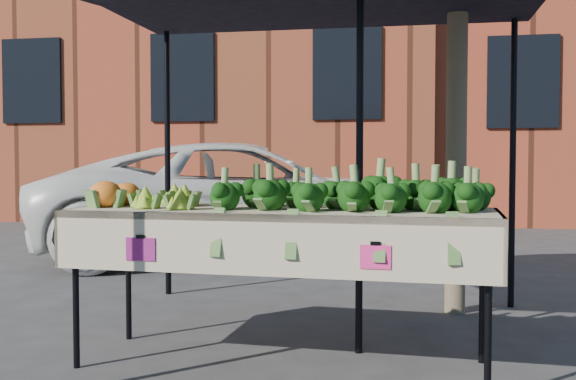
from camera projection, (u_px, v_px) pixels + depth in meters
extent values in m
plane|color=#323234|center=(298.00, 364.00, 3.90)|extent=(90.00, 90.00, 0.00)
cube|color=#BFB099|center=(282.00, 287.00, 3.86)|extent=(2.44, 0.93, 0.90)
cube|color=#F22D8C|center=(141.00, 250.00, 3.57)|extent=(0.17, 0.01, 0.12)
cube|color=#EE2D83|center=(380.00, 256.00, 3.34)|extent=(0.17, 0.01, 0.12)
ellipsoid|color=black|center=(351.00, 188.00, 3.78)|extent=(1.59, 0.56, 0.25)
ellipsoid|color=#ACBD32|center=(173.00, 191.00, 3.99)|extent=(0.42, 0.56, 0.19)
ellipsoid|color=orange|center=(116.00, 192.00, 4.09)|extent=(0.22, 0.42, 0.17)
imported|color=white|center=(247.00, 50.00, 8.11)|extent=(2.09, 2.65, 5.01)
cube|color=brown|center=(179.00, 25.00, 16.41)|extent=(12.00, 8.00, 9.00)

